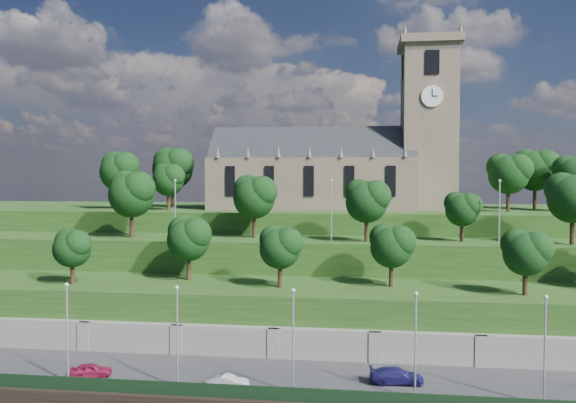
# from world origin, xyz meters

# --- Properties ---
(promenade) EXTENTS (160.00, 12.00, 2.00)m
(promenade) POSITION_xyz_m (0.00, 6.00, 1.00)
(promenade) COLOR #2D2D30
(promenade) RESTS_ON ground
(fence) EXTENTS (160.00, 0.10, 1.20)m
(fence) POSITION_xyz_m (0.00, 0.60, 2.60)
(fence) COLOR black
(fence) RESTS_ON promenade
(retaining_wall) EXTENTS (160.00, 2.10, 5.00)m
(retaining_wall) POSITION_xyz_m (0.00, 11.97, 2.50)
(retaining_wall) COLOR slate
(retaining_wall) RESTS_ON ground
(embankment_lower) EXTENTS (160.00, 12.00, 8.00)m
(embankment_lower) POSITION_xyz_m (0.00, 18.00, 4.00)
(embankment_lower) COLOR #1F4015
(embankment_lower) RESTS_ON ground
(embankment_upper) EXTENTS (160.00, 10.00, 12.00)m
(embankment_upper) POSITION_xyz_m (0.00, 29.00, 6.00)
(embankment_upper) COLOR #1F4015
(embankment_upper) RESTS_ON ground
(hilltop) EXTENTS (160.00, 32.00, 15.00)m
(hilltop) POSITION_xyz_m (0.00, 50.00, 7.50)
(hilltop) COLOR #1F4015
(hilltop) RESTS_ON ground
(church) EXTENTS (38.60, 12.35, 27.60)m
(church) POSITION_xyz_m (0.79, 45.98, 22.52)
(church) COLOR brown
(church) RESTS_ON hilltop
(trees_lower) EXTENTS (63.85, 8.77, 7.51)m
(trees_lower) POSITION_xyz_m (1.07, 18.19, 12.68)
(trees_lower) COLOR black
(trees_lower) RESTS_ON embankment_lower
(trees_upper) EXTENTS (61.86, 8.71, 9.00)m
(trees_upper) POSITION_xyz_m (-0.32, 28.11, 17.67)
(trees_upper) COLOR black
(trees_upper) RESTS_ON embankment_upper
(trees_hilltop) EXTENTS (75.87, 15.61, 10.12)m
(trees_hilltop) POSITION_xyz_m (-0.44, 45.19, 21.21)
(trees_hilltop) COLOR black
(trees_hilltop) RESTS_ON hilltop
(lamp_posts_promenade) EXTENTS (60.36, 0.36, 8.83)m
(lamp_posts_promenade) POSITION_xyz_m (-2.00, 2.50, 7.04)
(lamp_posts_promenade) COLOR #B2B2B7
(lamp_posts_promenade) RESTS_ON promenade
(lamp_posts_upper) EXTENTS (40.36, 0.36, 7.81)m
(lamp_posts_upper) POSITION_xyz_m (-0.00, 26.00, 16.51)
(lamp_posts_upper) COLOR #B2B2B7
(lamp_posts_upper) RESTS_ON embankment_upper
(car_left) EXTENTS (3.88, 2.43, 1.23)m
(car_left) POSITION_xyz_m (-20.60, 3.97, 2.62)
(car_left) COLOR maroon
(car_left) RESTS_ON promenade
(car_middle) EXTENTS (3.60, 1.28, 1.18)m
(car_middle) POSITION_xyz_m (-7.68, 2.73, 2.59)
(car_middle) COLOR #9F9FA4
(car_middle) RESTS_ON promenade
(car_right) EXTENTS (4.84, 2.21, 1.37)m
(car_right) POSITION_xyz_m (6.73, 5.84, 2.69)
(car_right) COLOR #19164F
(car_right) RESTS_ON promenade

